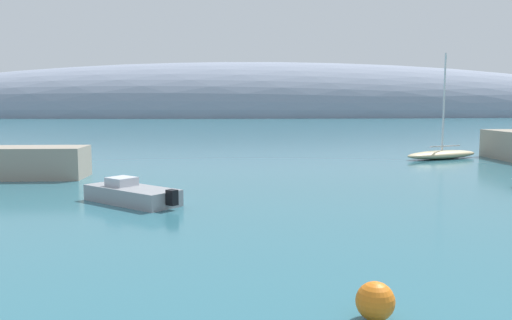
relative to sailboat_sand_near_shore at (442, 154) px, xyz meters
The scene contains 4 objects.
distant_ridge 143.40m from the sailboat_sand_near_shore, 92.02° to the left, with size 299.38×51.64×38.36m, color gray.
sailboat_sand_near_shore is the anchor object (origin of this frame).
motorboat_grey_alongside_breakwater 28.82m from the sailboat_sand_near_shore, 141.11° to the right, with size 4.91×4.60×1.15m.
mooring_buoy_orange 34.96m from the sailboat_sand_near_shore, 115.16° to the right, with size 0.84×0.84×0.84m, color orange.
Camera 1 is at (-3.54, 0.72, 4.61)m, focal length 36.24 mm.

